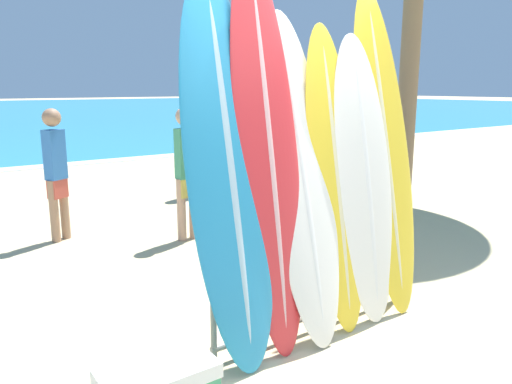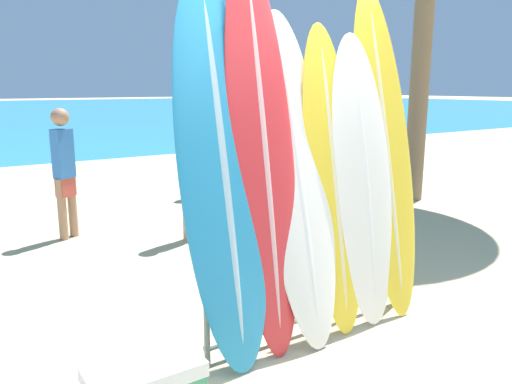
{
  "view_description": "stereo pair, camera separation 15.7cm",
  "coord_description": "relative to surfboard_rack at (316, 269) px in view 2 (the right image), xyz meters",
  "views": [
    {
      "loc": [
        -2.06,
        -1.88,
        1.78
      ],
      "look_at": [
        0.31,
        1.47,
        0.91
      ],
      "focal_mm": 35.0,
      "sensor_mm": 36.0,
      "label": 1
    },
    {
      "loc": [
        -1.93,
        -1.97,
        1.78
      ],
      "look_at": [
        0.31,
        1.47,
        0.91
      ],
      "focal_mm": 35.0,
      "sensor_mm": 36.0,
      "label": 2
    }
  ],
  "objects": [
    {
      "name": "surfboard_rack",
      "position": [
        0.0,
        0.0,
        0.0
      ],
      "size": [
        1.83,
        0.04,
        0.89
      ],
      "color": "gray",
      "rests_on": "ground_plane"
    },
    {
      "name": "surfboard_slot_0",
      "position": [
        -0.75,
        0.04,
        0.77
      ],
      "size": [
        0.6,
        0.6,
        2.5
      ],
      "color": "teal",
      "rests_on": "ground_plane"
    },
    {
      "name": "surfboard_slot_1",
      "position": [
        -0.44,
        0.04,
        0.84
      ],
      "size": [
        0.5,
        0.54,
        2.65
      ],
      "color": "red",
      "rests_on": "ground_plane"
    },
    {
      "name": "surfboard_slot_2",
      "position": [
        -0.16,
        0.03,
        0.68
      ],
      "size": [
        0.56,
        0.65,
        2.31
      ],
      "color": "silver",
      "rests_on": "ground_plane"
    },
    {
      "name": "surfboard_slot_3",
      "position": [
        0.16,
        0.02,
        0.64
      ],
      "size": [
        0.48,
        0.48,
        2.24
      ],
      "color": "yellow",
      "rests_on": "ground_plane"
    },
    {
      "name": "surfboard_slot_4",
      "position": [
        0.44,
        -0.0,
        0.61
      ],
      "size": [
        0.58,
        0.48,
        2.18
      ],
      "color": "silver",
      "rests_on": "ground_plane"
    },
    {
      "name": "surfboard_slot_5",
      "position": [
        0.73,
        0.06,
        0.8
      ],
      "size": [
        0.55,
        0.61,
        2.56
      ],
      "color": "yellow",
      "rests_on": "ground_plane"
    },
    {
      "name": "person_near_water",
      "position": [
        -0.98,
        3.41,
        0.36
      ],
      "size": [
        0.26,
        0.24,
        1.54
      ],
      "rotation": [
        0.0,
        0.0,
        0.54
      ],
      "color": "#A87A5B",
      "rests_on": "ground_plane"
    },
    {
      "name": "person_mid_beach",
      "position": [
        1.65,
        2.81,
        0.4
      ],
      "size": [
        0.27,
        0.22,
        1.62
      ],
      "rotation": [
        0.0,
        0.0,
        3.41
      ],
      "color": "beige",
      "rests_on": "ground_plane"
    },
    {
      "name": "person_far_left",
      "position": [
        1.66,
        4.68,
        0.45
      ],
      "size": [
        0.28,
        0.23,
        1.7
      ],
      "rotation": [
        0.0,
        0.0,
        2.95
      ],
      "color": "#A87A5B",
      "rests_on": "ground_plane"
    },
    {
      "name": "person_far_right",
      "position": [
        0.26,
        2.57,
        0.37
      ],
      "size": [
        0.26,
        0.21,
        1.55
      ],
      "rotation": [
        0.0,
        0.0,
        0.05
      ],
      "color": "tan",
      "rests_on": "ground_plane"
    }
  ]
}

